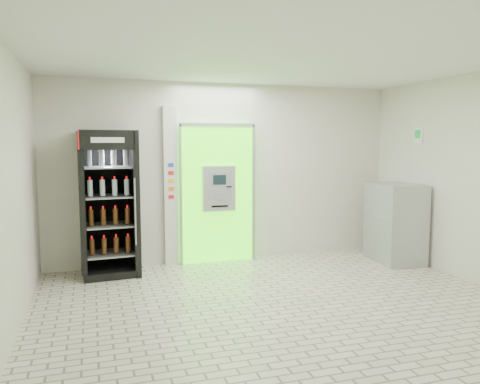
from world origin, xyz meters
name	(u,v)px	position (x,y,z in m)	size (l,w,h in m)	color
ground	(284,306)	(0.00, 0.00, 0.00)	(6.00, 6.00, 0.00)	#BDB49C
room_shell	(285,157)	(0.00, 0.00, 1.84)	(6.00, 6.00, 6.00)	silver
atm_assembly	(217,193)	(-0.20, 2.41, 1.17)	(1.30, 0.24, 2.33)	#43F20D
pillar	(171,186)	(-0.98, 2.45, 1.30)	(0.22, 0.11, 2.60)	silver
beverage_cooler	(109,206)	(-1.97, 2.13, 1.05)	(0.87, 0.80, 2.19)	black
steel_cabinet	(395,223)	(2.66, 1.49, 0.66)	(0.77, 1.06, 1.32)	#A2A5AA
exit_sign	(418,136)	(2.99, 1.40, 2.12)	(0.02, 0.22, 0.26)	white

